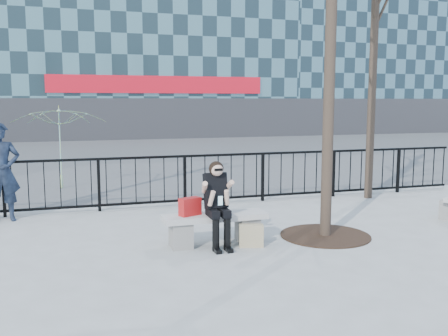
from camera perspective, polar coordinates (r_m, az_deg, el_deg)
name	(u,v)px	position (r m, az deg, el deg)	size (l,w,h in m)	color
ground	(215,244)	(8.00, -1.04, -8.69)	(120.00, 120.00, 0.00)	gray
street_surface	(120,152)	(22.58, -11.76, 1.81)	(60.00, 23.00, 0.01)	#474747
railing	(176,181)	(10.72, -5.54, -1.48)	(14.00, 0.06, 1.10)	black
tree_grate	(325,235)	(8.62, 11.48, -7.56)	(1.50, 1.50, 0.02)	black
bench_main	(215,226)	(7.92, -1.05, -6.60)	(1.65, 0.46, 0.49)	slate
seated_woman	(218,205)	(7.69, -0.72, -4.21)	(0.50, 0.64, 1.34)	black
handbag	(190,207)	(7.77, -3.91, -4.42)	(0.34, 0.16, 0.28)	#A81415
shopping_bag	(251,236)	(7.82, 3.13, -7.73)	(0.37, 0.14, 0.35)	#BCB485
standing_man	(1,172)	(10.19, -24.12, -0.43)	(0.68, 0.45, 1.87)	black
vendor_umbrella	(61,148)	(13.41, -18.17, 2.23)	(2.33, 2.38, 2.14)	yellow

